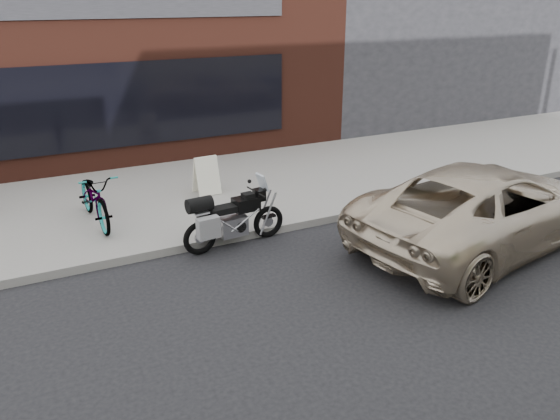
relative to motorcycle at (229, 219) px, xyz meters
name	(u,v)px	position (x,y,z in m)	size (l,w,h in m)	color
ground	(388,361)	(0.55, -3.87, -0.53)	(120.00, 120.00, 0.00)	black
near_sidewalk	(202,186)	(0.55, 3.13, -0.46)	(44.00, 6.00, 0.15)	gray
storefront	(61,61)	(-1.45, 10.12, 1.71)	(14.00, 10.07, 4.50)	#53251A
neighbour_building	(384,26)	(10.55, 10.13, 2.47)	(10.00, 10.00, 6.00)	#2C2C32
motorcycle	(229,219)	(0.00, 0.00, 0.00)	(1.96, 0.75, 1.24)	black
minivan	(485,206)	(4.05, -1.87, 0.19)	(2.40, 5.20, 1.45)	beige
bicycle_front	(95,197)	(-1.95, 1.80, 0.13)	(0.68, 1.94, 1.02)	gray
sandwich_sign	(206,175)	(0.45, 2.49, 0.02)	(0.53, 0.49, 0.81)	white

